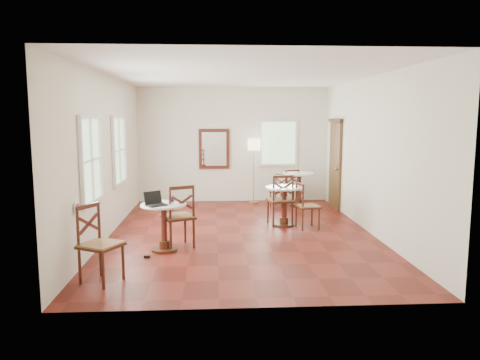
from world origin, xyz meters
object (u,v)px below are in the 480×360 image
(laptop, at_px, (155,202))
(mouse, at_px, (161,203))
(chair_near_b, at_px, (99,244))
(chair_near_a, at_px, (178,216))
(navy_mug, at_px, (171,199))
(cafe_table_near, at_px, (164,222))
(cafe_table_back, at_px, (299,186))
(chair_back_b, at_px, (279,191))
(floor_lamp, at_px, (254,149))
(chair_mid_a, at_px, (280,200))
(chair_mid_b, at_px, (306,206))
(chair_back_a, at_px, (290,187))
(power_adapter, at_px, (147,256))
(cafe_table_mid, at_px, (284,202))
(water_glass, at_px, (159,201))

(laptop, height_order, mouse, laptop)
(chair_near_b, xyz_separation_m, laptop, (0.59, 1.29, 0.33))
(chair_near_a, bearing_deg, navy_mug, -13.62)
(cafe_table_near, bearing_deg, cafe_table_back, 51.50)
(chair_back_b, height_order, floor_lamp, floor_lamp)
(cafe_table_near, height_order, chair_near_a, chair_near_a)
(chair_near_a, height_order, chair_mid_a, chair_near_a)
(chair_mid_b, distance_m, chair_back_a, 2.58)
(chair_mid_a, distance_m, mouse, 2.87)
(chair_near_b, bearing_deg, chair_near_a, -2.17)
(floor_lamp, bearing_deg, power_adapter, -114.66)
(cafe_table_mid, bearing_deg, cafe_table_back, 71.45)
(floor_lamp, bearing_deg, water_glass, -114.69)
(power_adapter, bearing_deg, chair_near_b, -114.70)
(chair_near_b, distance_m, chair_mid_b, 4.43)
(floor_lamp, bearing_deg, mouse, -114.15)
(chair_mid_a, bearing_deg, chair_back_b, -106.89)
(chair_back_b, distance_m, floor_lamp, 1.29)
(chair_back_b, xyz_separation_m, water_glass, (-2.54, -3.70, 0.45))
(chair_mid_b, relative_size, floor_lamp, 0.55)
(cafe_table_back, bearing_deg, chair_mid_b, -96.83)
(chair_back_a, relative_size, water_glass, 9.47)
(navy_mug, bearing_deg, chair_near_b, -117.66)
(chair_mid_a, relative_size, chair_back_b, 1.32)
(chair_back_b, bearing_deg, navy_mug, -90.45)
(navy_mug, bearing_deg, water_glass, -137.09)
(chair_back_a, xyz_separation_m, water_glass, (-2.86, -3.99, 0.39))
(chair_back_b, xyz_separation_m, laptop, (-2.59, -3.82, 0.45))
(cafe_table_mid, height_order, water_glass, water_glass)
(cafe_table_near, distance_m, chair_near_b, 1.59)
(cafe_table_near, distance_m, cafe_table_mid, 2.83)
(cafe_table_near, distance_m, floor_lamp, 4.73)
(cafe_table_mid, distance_m, chair_mid_a, 0.09)
(cafe_table_back, distance_m, mouse, 4.82)
(chair_near_b, relative_size, chair_mid_b, 1.14)
(cafe_table_back, distance_m, chair_near_b, 6.33)
(cafe_table_back, xyz_separation_m, floor_lamp, (-1.09, 0.50, 0.90))
(chair_near_b, bearing_deg, floor_lamp, 3.59)
(cafe_table_near, distance_m, chair_back_b, 4.45)
(floor_lamp, bearing_deg, cafe_table_near, -113.89)
(water_glass, bearing_deg, power_adapter, -114.36)
(water_glass, bearing_deg, laptop, -114.81)
(cafe_table_near, relative_size, cafe_table_mid, 0.99)
(cafe_table_near, relative_size, chair_mid_a, 0.75)
(cafe_table_near, distance_m, navy_mug, 0.41)
(cafe_table_near, xyz_separation_m, floor_lamp, (1.88, 4.24, 0.92))
(cafe_table_back, xyz_separation_m, water_glass, (-3.04, -3.73, 0.33))
(floor_lamp, xyz_separation_m, mouse, (-1.91, -4.26, -0.60))
(laptop, height_order, water_glass, laptop)
(chair_near_b, relative_size, chair_back_a, 1.16)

